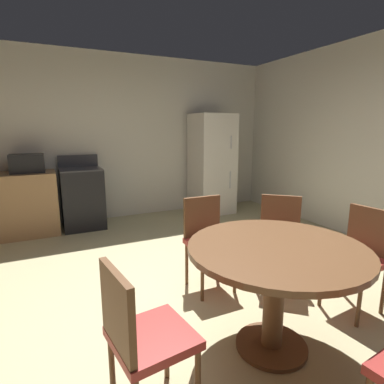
% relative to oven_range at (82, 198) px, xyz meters
% --- Properties ---
extents(ground_plane, '(14.00, 14.00, 0.00)m').
position_rel_oven_range_xyz_m(ground_plane, '(0.55, -2.80, -0.47)').
color(ground_plane, tan).
extents(wall_back, '(6.04, 0.12, 2.70)m').
position_rel_oven_range_xyz_m(wall_back, '(0.55, 0.40, 0.88)').
color(wall_back, beige).
rests_on(wall_back, ground).
extents(oven_range, '(0.60, 0.60, 1.10)m').
position_rel_oven_range_xyz_m(oven_range, '(0.00, 0.00, 0.00)').
color(oven_range, black).
rests_on(oven_range, ground).
extents(refrigerator, '(0.68, 0.68, 1.76)m').
position_rel_oven_range_xyz_m(refrigerator, '(2.24, -0.05, 0.41)').
color(refrigerator, silver).
rests_on(refrigerator, ground).
extents(microwave, '(0.44, 0.32, 0.26)m').
position_rel_oven_range_xyz_m(microwave, '(-0.70, -0.00, 0.56)').
color(microwave, black).
rests_on(microwave, kitchen_counter).
extents(dining_table, '(1.18, 1.18, 0.76)m').
position_rel_oven_range_xyz_m(dining_table, '(0.86, -3.42, 0.13)').
color(dining_table, brown).
rests_on(dining_table, ground).
extents(chair_northeast, '(0.57, 0.57, 0.87)m').
position_rel_oven_range_xyz_m(chair_northeast, '(1.52, -2.70, 0.03)').
color(chair_northeast, brown).
rests_on(chair_northeast, ground).
extents(chair_east, '(0.43, 0.43, 0.87)m').
position_rel_oven_range_xyz_m(chair_east, '(1.83, -3.34, 0.03)').
color(chair_east, brown).
rests_on(chair_east, ground).
extents(chair_north, '(0.40, 0.40, 0.87)m').
position_rel_oven_range_xyz_m(chair_north, '(0.86, -2.45, 0.03)').
color(chair_north, brown).
rests_on(chair_north, ground).
extents(chair_west, '(0.45, 0.45, 0.87)m').
position_rel_oven_range_xyz_m(chair_west, '(-0.11, -3.55, 0.03)').
color(chair_west, brown).
rests_on(chair_west, ground).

